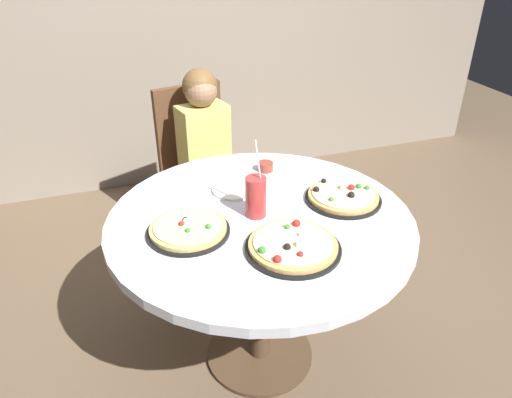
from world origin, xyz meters
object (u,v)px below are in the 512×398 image
object	(u,v)px
pizza_veggie	(188,229)
pizza_pepperoni	(293,246)
pizza_cheese	(343,196)
plate_small	(234,190)
dining_table	(260,238)
diner_child	(212,180)
soda_cup	(256,197)
sauce_bowl	(265,167)
chair_wooden	(198,160)

from	to	relation	value
pizza_veggie	pizza_pepperoni	xyz separation A→B (m)	(0.32, -0.22, 0.00)
pizza_cheese	plate_small	distance (m)	0.45
dining_table	diner_child	world-z (taller)	diner_child
pizza_veggie	plate_small	world-z (taller)	pizza_veggie
dining_table	pizza_pepperoni	world-z (taller)	pizza_pepperoni
pizza_pepperoni	soda_cup	xyz separation A→B (m)	(-0.04, 0.26, 0.06)
pizza_cheese	soda_cup	size ratio (longest dim) A/B	1.00
pizza_pepperoni	plate_small	bearing A→B (deg)	98.56
dining_table	sauce_bowl	xyz separation A→B (m)	(0.15, 0.36, 0.12)
diner_child	soda_cup	world-z (taller)	diner_child
soda_cup	plate_small	size ratio (longest dim) A/B	1.71
pizza_veggie	soda_cup	size ratio (longest dim) A/B	0.99
soda_cup	sauce_bowl	size ratio (longest dim) A/B	4.39
sauce_bowl	chair_wooden	bearing A→B (deg)	104.45
sauce_bowl	plate_small	size ratio (longest dim) A/B	0.39
pizza_cheese	sauce_bowl	world-z (taller)	pizza_cheese
sauce_bowl	plate_small	bearing A→B (deg)	-144.64
chair_wooden	pizza_pepperoni	xyz separation A→B (m)	(0.05, -1.27, 0.24)
chair_wooden	pizza_veggie	distance (m)	1.11
chair_wooden	sauce_bowl	distance (m)	0.73
plate_small	chair_wooden	bearing A→B (deg)	88.68
soda_cup	sauce_bowl	bearing A→B (deg)	64.50
diner_child	pizza_veggie	bearing A→B (deg)	-108.91
pizza_veggie	pizza_pepperoni	distance (m)	0.38
chair_wooden	pizza_cheese	size ratio (longest dim) A/B	3.08
dining_table	pizza_veggie	distance (m)	0.31
dining_table	pizza_cheese	distance (m)	0.38
pizza_veggie	sauce_bowl	xyz separation A→B (m)	(0.44, 0.38, 0.00)
dining_table	diner_child	bearing A→B (deg)	88.94
chair_wooden	soda_cup	xyz separation A→B (m)	(0.01, -1.02, 0.30)
diner_child	pizza_pepperoni	bearing A→B (deg)	-89.11
soda_cup	diner_child	bearing A→B (deg)	88.09
diner_child	pizza_veggie	world-z (taller)	diner_child
chair_wooden	pizza_pepperoni	world-z (taller)	chair_wooden
chair_wooden	plate_small	size ratio (longest dim) A/B	5.28
soda_cup	plate_small	bearing A→B (deg)	96.90
dining_table	pizza_cheese	bearing A→B (deg)	1.50
plate_small	sauce_bowl	bearing A→B (deg)	35.36
dining_table	chair_wooden	world-z (taller)	chair_wooden
dining_table	plate_small	size ratio (longest dim) A/B	6.53
sauce_bowl	plate_small	distance (m)	0.23
pizza_pepperoni	soda_cup	size ratio (longest dim) A/B	1.09
chair_wooden	pizza_veggie	bearing A→B (deg)	-104.10
dining_table	sauce_bowl	bearing A→B (deg)	67.12
pizza_cheese	plate_small	bearing A→B (deg)	151.16
dining_table	soda_cup	size ratio (longest dim) A/B	3.82
pizza_pepperoni	pizza_cheese	bearing A→B (deg)	37.37
diner_child	pizza_cheese	xyz separation A→B (m)	(0.34, -0.84, 0.28)
pizza_pepperoni	plate_small	world-z (taller)	pizza_pepperoni
chair_wooden	pizza_cheese	bearing A→B (deg)	-69.71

